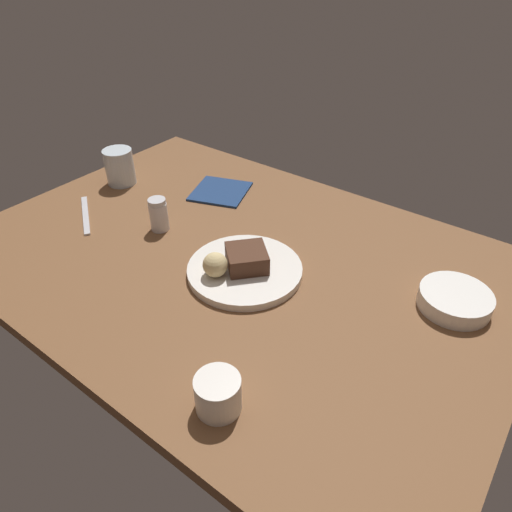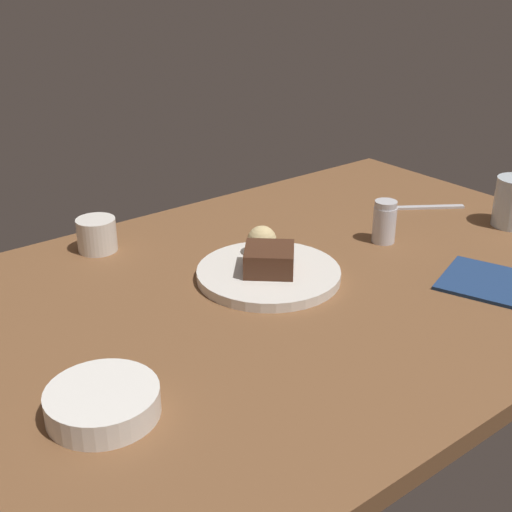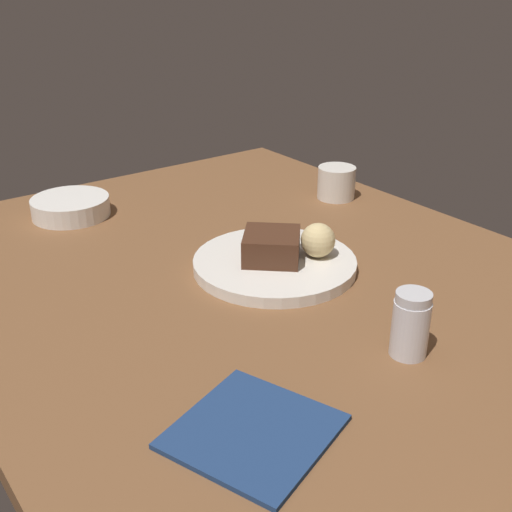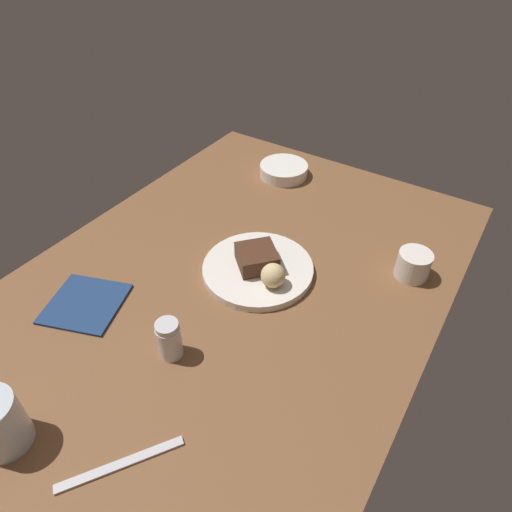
% 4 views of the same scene
% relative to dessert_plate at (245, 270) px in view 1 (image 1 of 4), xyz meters
% --- Properties ---
extents(dining_table, '(1.20, 0.84, 0.03)m').
position_rel_dessert_plate_xyz_m(dining_table, '(0.06, -0.03, -0.02)').
color(dining_table, brown).
rests_on(dining_table, ground).
extents(dessert_plate, '(0.24, 0.24, 0.02)m').
position_rel_dessert_plate_xyz_m(dessert_plate, '(0.00, 0.00, 0.00)').
color(dessert_plate, white).
rests_on(dessert_plate, dining_table).
extents(chocolate_cake_slice, '(0.11, 0.11, 0.04)m').
position_rel_dessert_plate_xyz_m(chocolate_cake_slice, '(-0.00, -0.00, 0.03)').
color(chocolate_cake_slice, '#472819').
rests_on(chocolate_cake_slice, dessert_plate).
extents(bread_roll, '(0.05, 0.05, 0.05)m').
position_rel_dessert_plate_xyz_m(bread_roll, '(0.03, 0.06, 0.03)').
color(bread_roll, '#DBC184').
rests_on(bread_roll, dessert_plate).
extents(salt_shaker, '(0.04, 0.04, 0.08)m').
position_rel_dessert_plate_xyz_m(salt_shaker, '(0.27, -0.01, 0.03)').
color(salt_shaker, silver).
rests_on(salt_shaker, dining_table).
extents(water_glass, '(0.08, 0.08, 0.10)m').
position_rel_dessert_plate_xyz_m(water_glass, '(0.53, -0.12, 0.04)').
color(water_glass, silver).
rests_on(water_glass, dining_table).
extents(side_bowl, '(0.14, 0.14, 0.03)m').
position_rel_dessert_plate_xyz_m(side_bowl, '(-0.39, -0.16, 0.01)').
color(side_bowl, white).
rests_on(side_bowl, dining_table).
extents(coffee_cup, '(0.07, 0.07, 0.06)m').
position_rel_dessert_plate_xyz_m(coffee_cup, '(-0.17, 0.29, 0.02)').
color(coffee_cup, silver).
rests_on(coffee_cup, dining_table).
extents(butter_knife, '(0.17, 0.12, 0.01)m').
position_rel_dessert_plate_xyz_m(butter_knife, '(0.47, 0.06, -0.01)').
color(butter_knife, silver).
rests_on(butter_knife, dining_table).
extents(folded_napkin, '(0.18, 0.18, 0.01)m').
position_rel_dessert_plate_xyz_m(folded_napkin, '(0.27, -0.24, -0.01)').
color(folded_napkin, navy).
rests_on(folded_napkin, dining_table).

